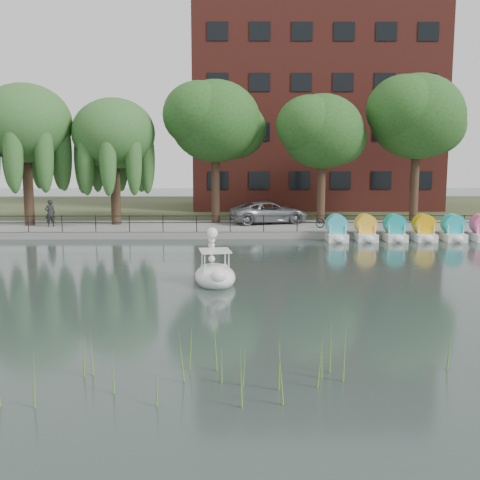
{
  "coord_description": "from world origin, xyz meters",
  "views": [
    {
      "loc": [
        0.25,
        -22.27,
        5.28
      ],
      "look_at": [
        0.5,
        4.0,
        1.3
      ],
      "focal_mm": 45.0,
      "sensor_mm": 36.0,
      "label": 1
    }
  ],
  "objects_px": {
    "minivan": "(269,211)",
    "pedestrian": "(50,211)",
    "bicycle": "(329,220)",
    "swan_boat": "(215,272)"
  },
  "relations": [
    {
      "from": "minivan",
      "to": "pedestrian",
      "type": "height_order",
      "value": "pedestrian"
    },
    {
      "from": "bicycle",
      "to": "swan_boat",
      "type": "xyz_separation_m",
      "value": [
        -6.66,
        -13.76,
        -0.43
      ]
    },
    {
      "from": "pedestrian",
      "to": "swan_boat",
      "type": "xyz_separation_m",
      "value": [
        10.9,
        -14.65,
        -0.92
      ]
    },
    {
      "from": "minivan",
      "to": "swan_boat",
      "type": "height_order",
      "value": "swan_boat"
    },
    {
      "from": "bicycle",
      "to": "pedestrian",
      "type": "xyz_separation_m",
      "value": [
        -17.57,
        0.88,
        0.49
      ]
    },
    {
      "from": "minivan",
      "to": "pedestrian",
      "type": "relative_size",
      "value": 3.0
    },
    {
      "from": "swan_boat",
      "to": "pedestrian",
      "type": "bearing_deg",
      "value": 117.81
    },
    {
      "from": "minivan",
      "to": "bicycle",
      "type": "relative_size",
      "value": 3.45
    },
    {
      "from": "minivan",
      "to": "swan_boat",
      "type": "bearing_deg",
      "value": 155.55
    },
    {
      "from": "minivan",
      "to": "swan_boat",
      "type": "distance_m",
      "value": 16.7
    }
  ]
}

